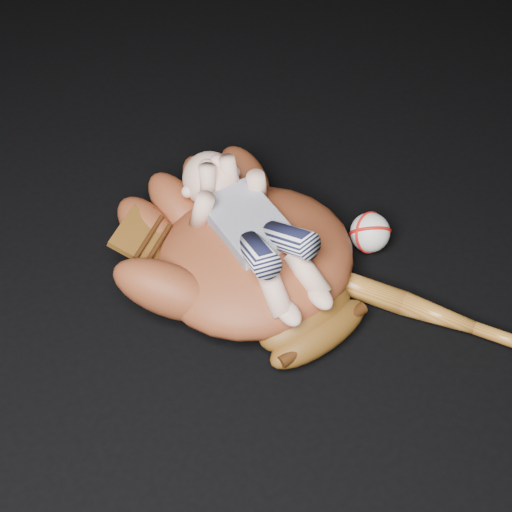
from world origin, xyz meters
name	(u,v)px	position (x,y,z in m)	size (l,w,h in m)	color
baseball_glove	(255,251)	(-0.03, 0.08, 0.09)	(0.48, 0.55, 0.17)	maroon
newborn_baby	(256,230)	(-0.03, 0.07, 0.14)	(0.19, 0.41, 0.16)	#E1AB91
baseball_bat	(418,308)	(0.19, -0.15, 0.02)	(0.05, 0.50, 0.05)	#985A1D
baseball	(370,233)	(0.21, 0.04, 0.04)	(0.08, 0.08, 0.08)	silver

